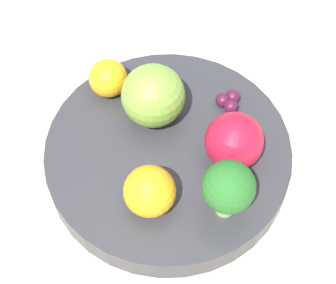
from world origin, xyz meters
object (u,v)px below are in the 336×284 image
at_px(broccoli, 228,188).
at_px(orange_back, 108,78).
at_px(bowl, 168,156).
at_px(apple_green, 234,141).
at_px(orange_front, 148,191).
at_px(grape_cluster, 229,101).
at_px(apple_red, 153,96).

distance_m(broccoli, orange_back, 0.17).
distance_m(bowl, orange_back, 0.10).
bearing_deg(apple_green, orange_front, 47.40).
relative_size(broccoli, grape_cluster, 2.44).
xyz_separation_m(apple_red, orange_back, (0.05, -0.02, -0.01)).
distance_m(bowl, apple_red, 0.06).
height_order(apple_green, grape_cluster, apple_green).
xyz_separation_m(orange_front, orange_back, (0.07, -0.11, -0.00)).
relative_size(apple_red, apple_green, 1.13).
xyz_separation_m(apple_green, grape_cluster, (0.01, -0.06, -0.02)).
bearing_deg(apple_green, grape_cluster, -75.41).
bearing_deg(broccoli, apple_red, -43.17).
xyz_separation_m(bowl, grape_cluster, (-0.04, -0.06, 0.02)).
relative_size(bowl, orange_back, 6.13).
height_order(broccoli, apple_green, broccoli).
bearing_deg(apple_green, apple_red, -18.32).
bearing_deg(orange_front, broccoli, -170.44).
relative_size(apple_green, grape_cluster, 2.00).
relative_size(bowl, apple_green, 4.38).
distance_m(bowl, broccoli, 0.10).
bearing_deg(apple_red, broccoli, 136.83).
distance_m(apple_red, grape_cluster, 0.08).
bearing_deg(orange_back, apple_green, 161.46).
xyz_separation_m(bowl, broccoli, (-0.06, 0.05, 0.05)).
distance_m(orange_front, grape_cluster, 0.13).
xyz_separation_m(bowl, orange_back, (0.07, -0.05, 0.03)).
relative_size(orange_front, orange_back, 1.20).
bearing_deg(orange_back, grape_cluster, -174.09).
xyz_separation_m(bowl, apple_green, (-0.06, -0.01, 0.04)).
bearing_deg(bowl, orange_front, 88.84).
bearing_deg(bowl, apple_red, -54.99).
relative_size(apple_green, orange_front, 1.17).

